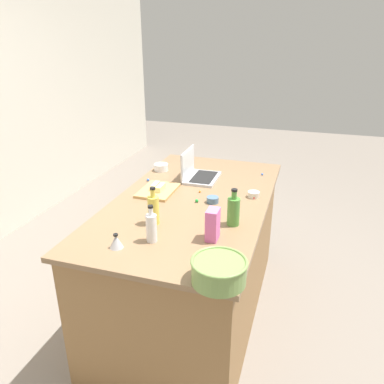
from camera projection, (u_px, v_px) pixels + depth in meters
name	position (u px, v px, depth m)	size (l,w,h in m)	color
ground_plane	(192.00, 310.00, 2.82)	(12.00, 12.00, 0.00)	slate
island_counter	(192.00, 258.00, 2.64)	(1.78, 0.97, 0.90)	olive
laptop	(198.00, 173.00, 2.80)	(0.31, 0.23, 0.22)	#B7B7BC
mixing_bowl_large	(219.00, 271.00, 1.63)	(0.25, 0.25, 0.11)	#72934C
bottle_olive	(233.00, 211.00, 2.11)	(0.07, 0.07, 0.22)	#4C8C38
bottle_oil	(153.00, 209.00, 2.12)	(0.06, 0.06, 0.22)	#DBC64C
bottle_vinegar	(151.00, 227.00, 1.94)	(0.06, 0.06, 0.20)	white
cutting_board	(158.00, 191.00, 2.58)	(0.30, 0.22, 0.02)	tan
butter_stick_left	(160.00, 188.00, 2.56)	(0.11, 0.04, 0.04)	#F4E58C
butter_stick_right	(155.00, 186.00, 2.59)	(0.11, 0.04, 0.04)	#F4E58C
ramekin_small	(161.00, 167.00, 2.98)	(0.11, 0.11, 0.05)	white
ramekin_medium	(254.00, 194.00, 2.49)	(0.08, 0.08, 0.04)	beige
ramekin_wide	(213.00, 200.00, 2.41)	(0.08, 0.08, 0.04)	slate
kitchen_timer	(116.00, 241.00, 1.90)	(0.07, 0.07, 0.08)	#B2B2B7
candy_bag	(213.00, 225.00, 1.96)	(0.09, 0.06, 0.17)	pink
candy_0	(154.00, 181.00, 2.75)	(0.02, 0.02, 0.02)	red
candy_1	(148.00, 180.00, 2.77)	(0.02, 0.02, 0.02)	blue
candy_2	(254.00, 198.00, 2.47)	(0.02, 0.02, 0.02)	red
candy_4	(262.00, 174.00, 2.89)	(0.02, 0.02, 0.02)	blue
candy_5	(197.00, 201.00, 2.42)	(0.02, 0.02, 0.02)	green
candy_6	(200.00, 192.00, 2.57)	(0.01, 0.01, 0.01)	orange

